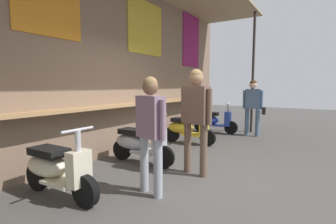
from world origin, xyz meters
TOP-DOWN VIEW (x-y plane):
  - ground_plane at (0.00, 0.00)m, footprint 29.48×29.48m
  - market_stall_facade at (-0.00, 1.90)m, footprint 10.53×2.19m
  - scooter_cream at (-1.80, 1.08)m, footprint 0.46×1.40m
  - scooter_silver at (-0.05, 1.08)m, footprint 0.46×1.40m
  - scooter_yellow at (1.90, 1.08)m, footprint 0.48×1.40m
  - scooter_blue at (3.68, 1.08)m, footprint 0.49×1.40m
  - shopper_with_handbag at (3.83, -0.12)m, footprint 0.35×0.66m
  - shopper_browsing at (-0.04, -0.12)m, footprint 0.26×0.59m
  - shopper_passing at (-1.06, 0.05)m, footprint 0.29×0.54m

SIDE VIEW (x-z plane):
  - ground_plane at x=0.00m, z-range 0.00..0.00m
  - scooter_cream at x=-1.80m, z-range -0.10..0.87m
  - scooter_silver at x=-0.05m, z-range -0.10..0.87m
  - scooter_yellow at x=1.90m, z-range -0.10..0.87m
  - scooter_blue at x=3.68m, z-range -0.10..0.87m
  - shopper_passing at x=-1.06m, z-range 0.18..1.78m
  - shopper_with_handbag at x=3.83m, z-range 0.18..1.83m
  - shopper_browsing at x=-0.04m, z-range 0.22..1.97m
  - market_stall_facade at x=0.00m, z-range 0.18..4.10m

